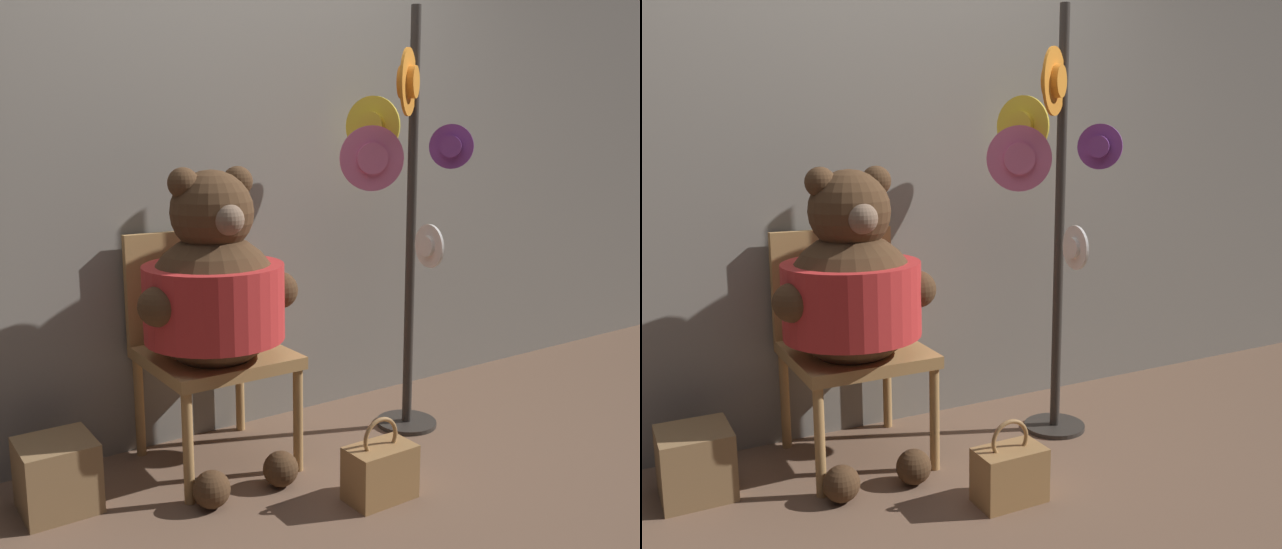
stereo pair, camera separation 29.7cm
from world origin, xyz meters
TOP-DOWN VIEW (x-y plane):
  - ground_plane at (0.00, 0.00)m, footprint 14.00×14.00m
  - wall_back at (0.00, 0.59)m, footprint 8.00×0.10m
  - chair at (-0.14, 0.32)m, footprint 0.54×0.56m
  - teddy_bear at (-0.18, 0.14)m, footprint 0.66×0.58m
  - hat_display_rack at (0.73, 0.10)m, footprint 0.46×0.53m
  - handbag_on_ground at (0.23, -0.38)m, footprint 0.26×0.16m
  - wooden_crate at (-0.79, 0.21)m, footprint 0.26×0.26m

SIDE VIEW (x-z plane):
  - ground_plane at x=0.00m, z-range 0.00..0.00m
  - handbag_on_ground at x=0.23m, z-range -0.05..0.27m
  - wooden_crate at x=-0.79m, z-range 0.00..0.26m
  - chair at x=-0.14m, z-range 0.05..0.99m
  - teddy_bear at x=-0.18m, z-range 0.13..1.35m
  - hat_display_rack at x=0.73m, z-range 0.13..2.01m
  - wall_back at x=0.00m, z-range 0.00..2.61m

